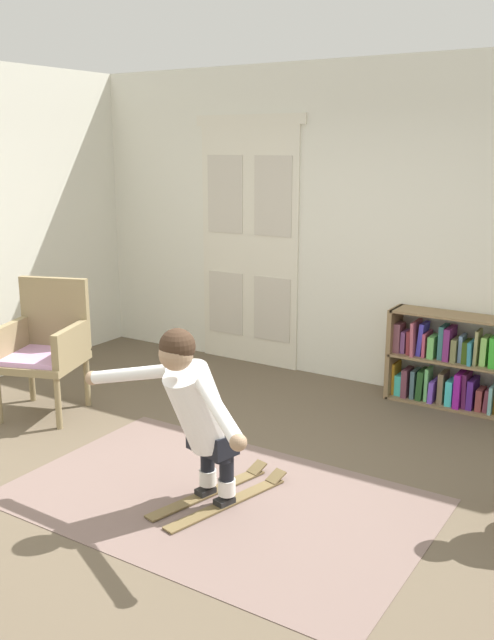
# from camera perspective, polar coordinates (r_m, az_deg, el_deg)

# --- Properties ---
(ground_plane) EXTENTS (7.20, 7.20, 0.00)m
(ground_plane) POSITION_cam_1_polar(r_m,az_deg,el_deg) (4.68, -4.15, -13.63)
(ground_plane) COLOR brown
(back_wall) EXTENTS (6.00, 0.10, 2.90)m
(back_wall) POSITION_cam_1_polar(r_m,az_deg,el_deg) (6.45, 9.54, 7.47)
(back_wall) COLOR silver
(back_wall) RESTS_ON ground
(double_door) EXTENTS (1.22, 0.05, 2.45)m
(double_door) POSITION_cam_1_polar(r_m,az_deg,el_deg) (6.98, 0.20, 6.33)
(double_door) COLOR silver
(double_door) RESTS_ON ground
(rug) EXTENTS (2.59, 1.63, 0.01)m
(rug) POSITION_cam_1_polar(r_m,az_deg,el_deg) (4.55, -2.43, -14.38)
(rug) COLOR #735D56
(rug) RESTS_ON ground
(bookshelf) EXTENTS (1.33, 0.30, 0.80)m
(bookshelf) POSITION_cam_1_polar(r_m,az_deg,el_deg) (6.16, 17.34, -3.78)
(bookshelf) COLOR olive
(bookshelf) RESTS_ON ground
(wicker_chair) EXTENTS (0.77, 0.77, 1.10)m
(wicker_chair) POSITION_cam_1_polar(r_m,az_deg,el_deg) (5.99, -16.07, -1.87)
(wicker_chair) COLOR #8D7A54
(wicker_chair) RESTS_ON ground
(skis_pair) EXTENTS (0.50, 0.99, 0.07)m
(skis_pair) POSITION_cam_1_polar(r_m,az_deg,el_deg) (4.56, -2.11, -14.04)
(skis_pair) COLOR brown
(skis_pair) RESTS_ON rug
(person_skier) EXTENTS (1.42, 0.78, 1.09)m
(person_skier) POSITION_cam_1_polar(r_m,az_deg,el_deg) (4.17, -4.21, -6.91)
(person_skier) COLOR white
(person_skier) RESTS_ON skis_pair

